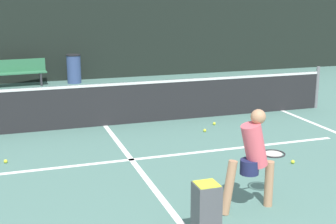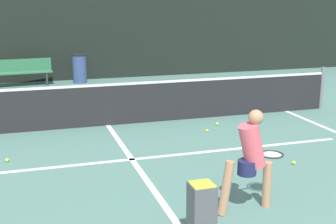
{
  "view_description": "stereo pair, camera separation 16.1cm",
  "coord_description": "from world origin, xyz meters",
  "px_view_note": "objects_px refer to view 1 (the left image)",
  "views": [
    {
      "loc": [
        -1.86,
        -2.35,
        2.76
      ],
      "look_at": [
        0.49,
        4.66,
        0.95
      ],
      "focal_mm": 50.0,
      "sensor_mm": 36.0,
      "label": 1
    },
    {
      "loc": [
        -1.71,
        -2.4,
        2.76
      ],
      "look_at": [
        0.49,
        4.66,
        0.95
      ],
      "focal_mm": 50.0,
      "sensor_mm": 36.0,
      "label": 2
    }
  ],
  "objects_px": {
    "trash_bin": "(74,69)",
    "courtside_bench": "(16,72)",
    "parked_car": "(111,49)",
    "player_practicing": "(253,156)",
    "ball_hopper": "(206,211)"
  },
  "relations": [
    {
      "from": "courtside_bench",
      "to": "trash_bin",
      "type": "relative_size",
      "value": 2.01
    },
    {
      "from": "courtside_bench",
      "to": "trash_bin",
      "type": "bearing_deg",
      "value": -2.22
    },
    {
      "from": "trash_bin",
      "to": "courtside_bench",
      "type": "bearing_deg",
      "value": -177.75
    },
    {
      "from": "courtside_bench",
      "to": "trash_bin",
      "type": "height_order",
      "value": "trash_bin"
    },
    {
      "from": "parked_car",
      "to": "player_practicing",
      "type": "bearing_deg",
      "value": -94.82
    },
    {
      "from": "ball_hopper",
      "to": "trash_bin",
      "type": "distance_m",
      "value": 11.03
    },
    {
      "from": "parked_car",
      "to": "ball_hopper",
      "type": "bearing_deg",
      "value": -97.88
    },
    {
      "from": "player_practicing",
      "to": "courtside_bench",
      "type": "distance_m",
      "value": 10.75
    },
    {
      "from": "trash_bin",
      "to": "ball_hopper",
      "type": "bearing_deg",
      "value": -89.69
    },
    {
      "from": "ball_hopper",
      "to": "courtside_bench",
      "type": "relative_size",
      "value": 0.37
    },
    {
      "from": "player_practicing",
      "to": "ball_hopper",
      "type": "bearing_deg",
      "value": -151.08
    },
    {
      "from": "trash_bin",
      "to": "parked_car",
      "type": "xyz_separation_m",
      "value": [
        2.26,
        4.85,
        0.09
      ]
    },
    {
      "from": "player_practicing",
      "to": "parked_car",
      "type": "relative_size",
      "value": 0.32
    },
    {
      "from": "courtside_bench",
      "to": "player_practicing",
      "type": "bearing_deg",
      "value": -79.32
    },
    {
      "from": "parked_car",
      "to": "courtside_bench",
      "type": "bearing_deg",
      "value": -129.76
    }
  ]
}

